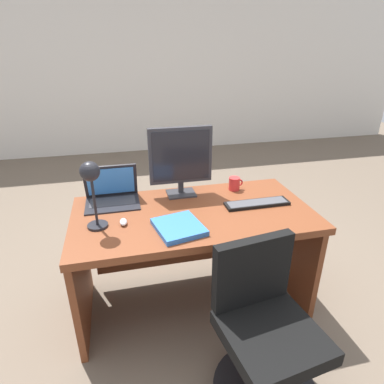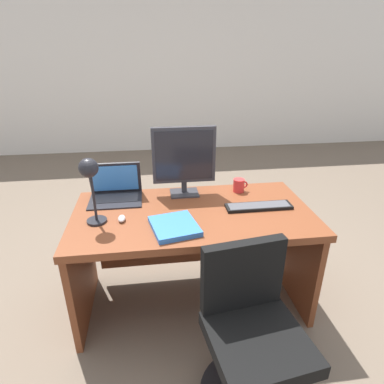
{
  "view_description": "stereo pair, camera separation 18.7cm",
  "coord_description": "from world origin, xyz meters",
  "px_view_note": "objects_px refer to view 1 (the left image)",
  "views": [
    {
      "loc": [
        -0.43,
        -1.79,
        1.73
      ],
      "look_at": [
        0.0,
        0.04,
        0.87
      ],
      "focal_mm": 30.19,
      "sensor_mm": 36.0,
      "label": 1
    },
    {
      "loc": [
        -0.25,
        -1.83,
        1.73
      ],
      "look_at": [
        0.0,
        0.04,
        0.87
      ],
      "focal_mm": 30.19,
      "sensor_mm": 36.0,
      "label": 2
    }
  ],
  "objects_px": {
    "monitor": "(181,158)",
    "keyboard": "(257,203)",
    "book": "(179,227)",
    "office_chair": "(264,338)",
    "desk_lamp": "(91,181)",
    "desk": "(192,235)",
    "laptop": "(112,190)",
    "mouse": "(123,222)",
    "coffee_mug": "(235,184)"
  },
  "relations": [
    {
      "from": "monitor",
      "to": "mouse",
      "type": "xyz_separation_m",
      "value": [
        -0.42,
        -0.34,
        -0.26
      ]
    },
    {
      "from": "laptop",
      "to": "office_chair",
      "type": "bearing_deg",
      "value": -54.32
    },
    {
      "from": "book",
      "to": "office_chair",
      "type": "relative_size",
      "value": 0.38
    },
    {
      "from": "monitor",
      "to": "coffee_mug",
      "type": "xyz_separation_m",
      "value": [
        0.4,
        -0.01,
        -0.23
      ]
    },
    {
      "from": "book",
      "to": "desk_lamp",
      "type": "bearing_deg",
      "value": 165.68
    },
    {
      "from": "laptop",
      "to": "keyboard",
      "type": "height_order",
      "value": "laptop"
    },
    {
      "from": "desk",
      "to": "monitor",
      "type": "xyz_separation_m",
      "value": [
        -0.02,
        0.24,
        0.48
      ]
    },
    {
      "from": "office_chair",
      "to": "laptop",
      "type": "bearing_deg",
      "value": 125.68
    },
    {
      "from": "mouse",
      "to": "desk_lamp",
      "type": "height_order",
      "value": "desk_lamp"
    },
    {
      "from": "book",
      "to": "coffee_mug",
      "type": "xyz_separation_m",
      "value": [
        0.51,
        0.47,
        0.03
      ]
    },
    {
      "from": "monitor",
      "to": "keyboard",
      "type": "relative_size",
      "value": 1.12
    },
    {
      "from": "monitor",
      "to": "office_chair",
      "type": "xyz_separation_m",
      "value": [
        0.23,
        -0.99,
        -0.67
      ]
    },
    {
      "from": "monitor",
      "to": "laptop",
      "type": "xyz_separation_m",
      "value": [
        -0.48,
        0.01,
        -0.2
      ]
    },
    {
      "from": "mouse",
      "to": "book",
      "type": "relative_size",
      "value": 0.23
    },
    {
      "from": "desk_lamp",
      "to": "desk",
      "type": "bearing_deg",
      "value": 11.67
    },
    {
      "from": "keyboard",
      "to": "book",
      "type": "distance_m",
      "value": 0.6
    },
    {
      "from": "mouse",
      "to": "desk",
      "type": "bearing_deg",
      "value": 13.61
    },
    {
      "from": "office_chair",
      "to": "monitor",
      "type": "bearing_deg",
      "value": 103.15
    },
    {
      "from": "coffee_mug",
      "to": "monitor",
      "type": "bearing_deg",
      "value": 178.62
    },
    {
      "from": "desk",
      "to": "monitor",
      "type": "distance_m",
      "value": 0.53
    },
    {
      "from": "monitor",
      "to": "coffee_mug",
      "type": "relative_size",
      "value": 4.53
    },
    {
      "from": "monitor",
      "to": "laptop",
      "type": "distance_m",
      "value": 0.52
    },
    {
      "from": "office_chair",
      "to": "desk_lamp",
      "type": "bearing_deg",
      "value": 141.91
    },
    {
      "from": "monitor",
      "to": "laptop",
      "type": "height_order",
      "value": "monitor"
    },
    {
      "from": "coffee_mug",
      "to": "desk",
      "type": "bearing_deg",
      "value": -149.06
    },
    {
      "from": "book",
      "to": "office_chair",
      "type": "height_order",
      "value": "office_chair"
    },
    {
      "from": "monitor",
      "to": "mouse",
      "type": "bearing_deg",
      "value": -140.87
    },
    {
      "from": "laptop",
      "to": "desk_lamp",
      "type": "distance_m",
      "value": 0.44
    },
    {
      "from": "keyboard",
      "to": "desk_lamp",
      "type": "bearing_deg",
      "value": -175.92
    },
    {
      "from": "laptop",
      "to": "keyboard",
      "type": "distance_m",
      "value": 0.99
    },
    {
      "from": "mouse",
      "to": "monitor",
      "type": "bearing_deg",
      "value": 39.13
    },
    {
      "from": "monitor",
      "to": "desk_lamp",
      "type": "bearing_deg",
      "value": -147.91
    },
    {
      "from": "monitor",
      "to": "desk_lamp",
      "type": "relative_size",
      "value": 1.18
    },
    {
      "from": "monitor",
      "to": "desk",
      "type": "bearing_deg",
      "value": -84.15
    },
    {
      "from": "laptop",
      "to": "mouse",
      "type": "bearing_deg",
      "value": -80.22
    },
    {
      "from": "desk",
      "to": "coffee_mug",
      "type": "relative_size",
      "value": 14.28
    },
    {
      "from": "book",
      "to": "office_chair",
      "type": "bearing_deg",
      "value": -56.22
    },
    {
      "from": "desk_lamp",
      "to": "book",
      "type": "bearing_deg",
      "value": -14.32
    },
    {
      "from": "mouse",
      "to": "laptop",
      "type": "bearing_deg",
      "value": 99.78
    },
    {
      "from": "monitor",
      "to": "coffee_mug",
      "type": "distance_m",
      "value": 0.46
    },
    {
      "from": "desk",
      "to": "monitor",
      "type": "bearing_deg",
      "value": 95.85
    },
    {
      "from": "coffee_mug",
      "to": "desk_lamp",
      "type": "bearing_deg",
      "value": -160.27
    },
    {
      "from": "keyboard",
      "to": "mouse",
      "type": "distance_m",
      "value": 0.89
    },
    {
      "from": "laptop",
      "to": "office_chair",
      "type": "relative_size",
      "value": 0.42
    },
    {
      "from": "desk_lamp",
      "to": "book",
      "type": "relative_size",
      "value": 1.26
    },
    {
      "from": "keyboard",
      "to": "book",
      "type": "bearing_deg",
      "value": -161.55
    },
    {
      "from": "desk",
      "to": "laptop",
      "type": "bearing_deg",
      "value": 154.56
    },
    {
      "from": "desk",
      "to": "laptop",
      "type": "relative_size",
      "value": 4.32
    },
    {
      "from": "desk",
      "to": "keyboard",
      "type": "distance_m",
      "value": 0.49
    },
    {
      "from": "desk",
      "to": "desk_lamp",
      "type": "relative_size",
      "value": 3.71
    }
  ]
}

